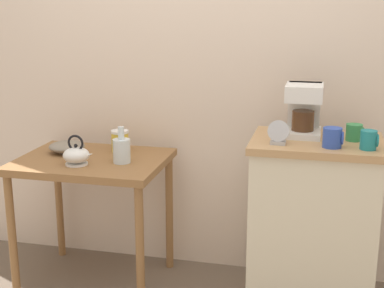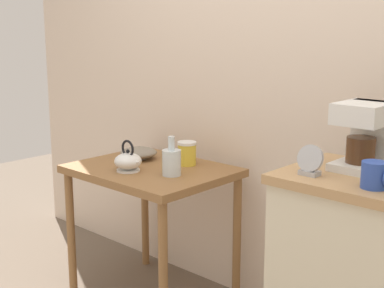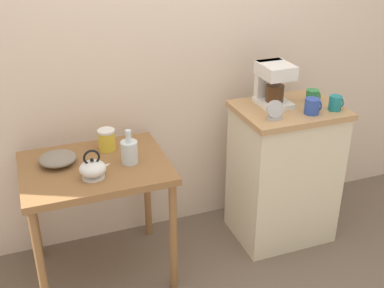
# 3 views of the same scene
# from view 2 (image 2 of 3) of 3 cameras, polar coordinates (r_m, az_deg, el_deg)

# --- Properties ---
(back_wall) EXTENTS (4.40, 0.10, 2.80)m
(back_wall) POSITION_cam_2_polar(r_m,az_deg,el_deg) (2.66, 12.75, 10.62)
(back_wall) COLOR beige
(back_wall) RESTS_ON ground_plane
(wooden_table) EXTENTS (0.80, 0.62, 0.74)m
(wooden_table) POSITION_cam_2_polar(r_m,az_deg,el_deg) (2.88, -4.22, -4.34)
(wooden_table) COLOR olive
(wooden_table) RESTS_ON ground_plane
(bowl_stoneware) EXTENTS (0.20, 0.20, 0.06)m
(bowl_stoneware) POSITION_cam_2_polar(r_m,az_deg,el_deg) (3.02, -5.61, -0.92)
(bowl_stoneware) COLOR gray
(bowl_stoneware) RESTS_ON wooden_table
(teakettle) EXTENTS (0.17, 0.14, 0.16)m
(teakettle) POSITION_cam_2_polar(r_m,az_deg,el_deg) (2.77, -6.68, -1.80)
(teakettle) COLOR white
(teakettle) RESTS_ON wooden_table
(glass_carafe_vase) EXTENTS (0.09, 0.09, 0.20)m
(glass_carafe_vase) POSITION_cam_2_polar(r_m,az_deg,el_deg) (2.67, -2.15, -1.84)
(glass_carafe_vase) COLOR silver
(glass_carafe_vase) RESTS_ON wooden_table
(canister_enamel) EXTENTS (0.10, 0.10, 0.13)m
(canister_enamel) POSITION_cam_2_polar(r_m,az_deg,el_deg) (2.87, -0.53, -0.98)
(canister_enamel) COLOR gold
(canister_enamel) RESTS_ON wooden_table
(coffee_maker) EXTENTS (0.18, 0.22, 0.26)m
(coffee_maker) POSITION_cam_2_polar(r_m,az_deg,el_deg) (2.19, 17.68, 1.12)
(coffee_maker) COLOR white
(coffee_maker) RESTS_ON kitchen_counter
(mug_blue) EXTENTS (0.09, 0.09, 0.09)m
(mug_blue) POSITION_cam_2_polar(r_m,az_deg,el_deg) (1.95, 18.56, -3.10)
(mug_blue) COLOR #2D4CAD
(mug_blue) RESTS_ON kitchen_counter
(table_clock) EXTENTS (0.10, 0.05, 0.11)m
(table_clock) POSITION_cam_2_polar(r_m,az_deg,el_deg) (2.06, 12.24, -1.81)
(table_clock) COLOR #B2B5BA
(table_clock) RESTS_ON kitchen_counter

